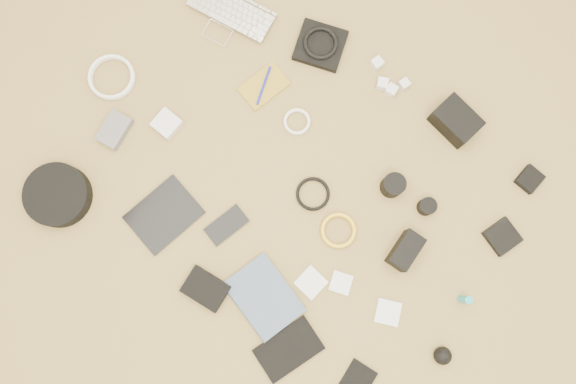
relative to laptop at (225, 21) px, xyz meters
The scene contains 33 objects.
laptop is the anchor object (origin of this frame).
headphone_pouch 0.32m from the laptop, 16.32° to the left, with size 0.15×0.14×0.03m, color black.
headphones 0.32m from the laptop, 16.32° to the left, with size 0.11×0.11×0.01m, color black.
charger_a 0.52m from the laptop, 15.23° to the left, with size 0.03×0.03×0.03m, color silver.
charger_b 0.56m from the laptop, ahead, with size 0.03×0.03×0.03m, color silver.
charger_c 0.62m from the laptop, 11.39° to the left, with size 0.03×0.03×0.03m, color silver.
charger_d 0.59m from the laptop, ahead, with size 0.03×0.03×0.03m, color silver.
dslr_camera 0.81m from the laptop, ahead, with size 0.14×0.10×0.08m, color black.
lens_pouch 1.10m from the laptop, ahead, with size 0.06×0.07×0.03m, color black.
notebook_olive 0.26m from the laptop, 28.22° to the right, with size 0.10×0.15×0.01m, color olive.
pen_blue 0.26m from the laptop, 28.22° to the right, with size 0.01×0.01×0.13m, color #141AA9.
cable_white_a 0.42m from the laptop, 23.65° to the right, with size 0.09×0.09×0.01m, color white.
lens_a 0.77m from the laptop, 14.26° to the right, with size 0.07×0.07×0.08m, color black.
lens_b 0.89m from the laptop, 12.19° to the right, with size 0.05×0.05×0.05m, color black.
card_reader 1.13m from the laptop, ahead, with size 0.09×0.09×0.02m, color black.
power_brick 0.39m from the laptop, 85.36° to the right, with size 0.07×0.07×0.03m, color silver.
cable_white_b 0.41m from the laptop, 120.06° to the right, with size 0.15×0.15×0.01m, color white.
cable_black 0.64m from the laptop, 31.83° to the right, with size 0.11×0.11×0.01m, color black.
cable_yellow 0.78m from the laptop, 30.42° to the right, with size 0.11×0.11×0.01m, color yellow.
flash 0.94m from the laptop, 21.42° to the right, with size 0.06×0.12×0.09m, color black.
lens_cleaner 1.17m from the laptop, 18.79° to the right, with size 0.02×0.02×0.08m, color teal.
battery_charger 0.51m from the laptop, 101.19° to the right, with size 0.07×0.11×0.03m, color #5C5B60.
tablet 0.67m from the laptop, 74.01° to the right, with size 0.16×0.21×0.01m, color black.
phone 0.67m from the laptop, 56.92° to the right, with size 0.07×0.13×0.01m, color black.
filter_case_left 0.90m from the laptop, 40.08° to the right, with size 0.08×0.08×0.01m, color silver.
filter_case_mid 0.93m from the laptop, 34.68° to the right, with size 0.06×0.06×0.01m, color silver.
filter_case_right 1.07m from the laptop, 29.58° to the right, with size 0.07×0.07×0.01m, color silver.
air_blower 1.26m from the laptop, 26.04° to the right, with size 0.05×0.05×0.05m, color black.
headphone_case 0.77m from the laptop, 99.32° to the right, with size 0.20×0.20×0.06m, color black.
drive_case 0.87m from the laptop, 61.08° to the right, with size 0.13×0.09×0.03m, color black.
paperback 0.95m from the laptop, 54.01° to the right, with size 0.16×0.22×0.02m, color #41546E.
notebook_black_a 1.07m from the laptop, 46.90° to the right, with size 0.12×0.19×0.01m, color black.
notebook_black_b 1.22m from the laptop, 38.61° to the right, with size 0.08×0.13×0.01m, color black.
Camera 1 is at (0.16, -0.21, 1.75)m, focal length 35.00 mm.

